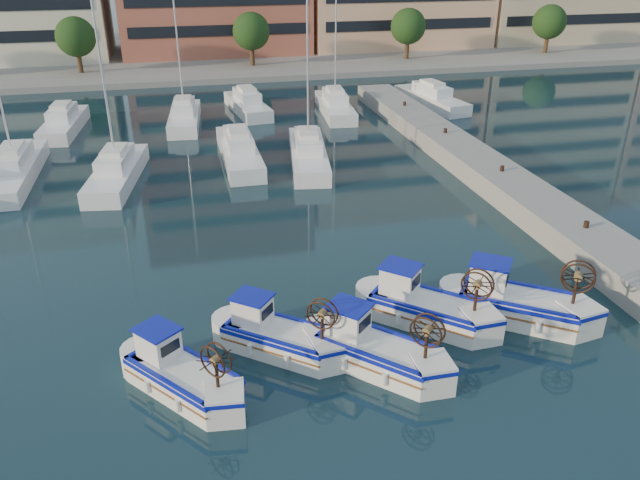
# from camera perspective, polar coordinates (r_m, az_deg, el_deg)

# --- Properties ---
(ground) EXTENTS (300.00, 300.00, 0.00)m
(ground) POSITION_cam_1_polar(r_m,az_deg,el_deg) (21.93, 2.91, -11.48)
(ground) COLOR #182F3E
(ground) RESTS_ON ground
(quay) EXTENTS (3.00, 60.00, 1.20)m
(quay) POSITION_cam_1_polar(r_m,az_deg,el_deg) (33.13, 21.02, 1.55)
(quay) COLOR gray
(quay) RESTS_ON ground
(yacht_marina) EXTENTS (37.40, 23.52, 11.50)m
(yacht_marina) POSITION_cam_1_polar(r_m,az_deg,el_deg) (45.95, -10.42, 9.35)
(yacht_marina) COLOR white
(yacht_marina) RESTS_ON ground
(fishing_boat_a) EXTENTS (3.77, 4.11, 2.57)m
(fishing_boat_a) POSITION_cam_1_polar(r_m,az_deg,el_deg) (20.95, -12.64, -11.80)
(fishing_boat_a) COLOR white
(fishing_boat_a) RESTS_ON ground
(fishing_boat_b) EXTENTS (4.11, 3.78, 2.58)m
(fishing_boat_b) POSITION_cam_1_polar(r_m,az_deg,el_deg) (22.28, -3.95, -8.58)
(fishing_boat_b) COLOR white
(fishing_boat_b) RESTS_ON ground
(fishing_boat_c) EXTENTS (4.15, 4.19, 2.70)m
(fishing_boat_c) POSITION_cam_1_polar(r_m,az_deg,el_deg) (21.55, 4.94, -9.85)
(fishing_boat_c) COLOR white
(fishing_boat_c) RESTS_ON ground
(fishing_boat_d) EXTENTS (4.35, 4.22, 2.78)m
(fishing_boat_d) POSITION_cam_1_polar(r_m,az_deg,el_deg) (24.06, 9.49, -5.89)
(fishing_boat_d) COLOR white
(fishing_boat_d) RESTS_ON ground
(fishing_boat_e) EXTENTS (4.71, 4.15, 2.91)m
(fishing_boat_e) POSITION_cam_1_polar(r_m,az_deg,el_deg) (25.05, 17.43, -5.36)
(fishing_boat_e) COLOR white
(fishing_boat_e) RESTS_ON ground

